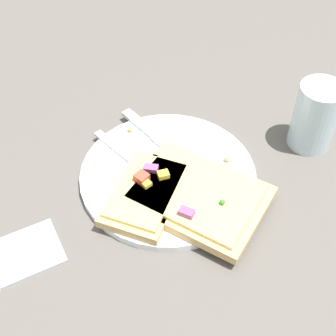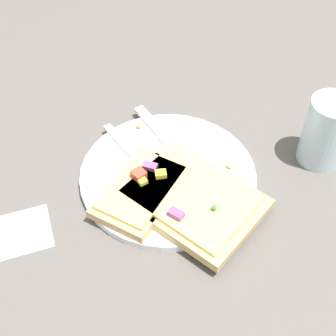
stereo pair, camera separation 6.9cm
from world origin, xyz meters
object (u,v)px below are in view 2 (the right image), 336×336
(pizza_slice_main, at_px, (191,199))
(fork, at_px, (144,167))
(pizza_slice_corner, at_px, (141,190))
(knife, at_px, (165,138))
(napkin, at_px, (4,237))
(plate, at_px, (168,175))
(drinking_glass, at_px, (326,132))

(pizza_slice_main, bearing_deg, fork, -4.72)
(pizza_slice_corner, bearing_deg, knife, -166.84)
(napkin, bearing_deg, knife, 20.85)
(plate, bearing_deg, drinking_glass, -8.68)
(fork, xyz_separation_m, knife, (0.05, 0.05, 0.00))
(fork, distance_m, knife, 0.07)
(drinking_glass, bearing_deg, napkin, 179.33)
(fork, xyz_separation_m, pizza_slice_main, (0.04, -0.09, 0.01))
(fork, xyz_separation_m, pizza_slice_corner, (-0.02, -0.05, 0.01))
(knife, bearing_deg, pizza_slice_corner, -48.44)
(knife, xyz_separation_m, drinking_glass, (0.22, -0.11, 0.04))
(drinking_glass, xyz_separation_m, napkin, (-0.48, 0.01, -0.05))
(knife, height_order, drinking_glass, drinking_glass)
(drinking_glass, height_order, napkin, drinking_glass)
(napkin, bearing_deg, plate, 7.12)
(pizza_slice_main, height_order, napkin, pizza_slice_main)
(knife, height_order, pizza_slice_main, pizza_slice_main)
(pizza_slice_main, bearing_deg, knife, -34.46)
(pizza_slice_corner, bearing_deg, fork, -152.55)
(fork, distance_m, drinking_glass, 0.28)
(plate, distance_m, pizza_slice_corner, 0.06)
(drinking_glass, bearing_deg, pizza_slice_main, -172.73)
(knife, relative_size, napkin, 1.62)
(napkin, bearing_deg, fork, 13.45)
(plate, relative_size, drinking_glass, 2.40)
(napkin, bearing_deg, drinking_glass, -0.67)
(pizza_slice_main, bearing_deg, pizza_slice_corner, 27.10)
(plate, height_order, napkin, plate)
(fork, bearing_deg, knife, 118.37)
(knife, bearing_deg, napkin, -82.60)
(plate, relative_size, pizza_slice_corner, 1.59)
(fork, height_order, drinking_glass, drinking_glass)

